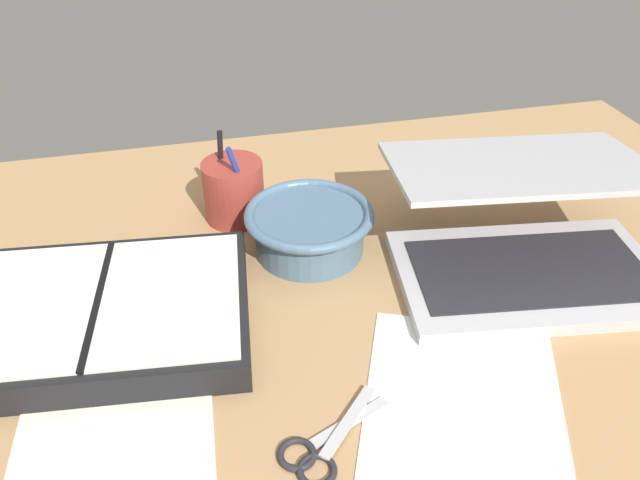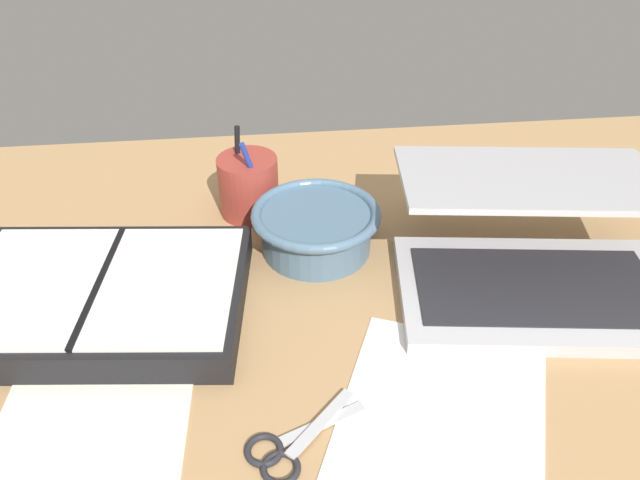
{
  "view_description": "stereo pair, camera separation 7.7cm",
  "coord_description": "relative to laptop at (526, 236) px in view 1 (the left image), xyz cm",
  "views": [
    {
      "loc": [
        -16.43,
        -56.74,
        53.91
      ],
      "look_at": [
        -1.79,
        4.72,
        9.0
      ],
      "focal_mm": 35.0,
      "sensor_mm": 36.0,
      "label": 1
    },
    {
      "loc": [
        -8.81,
        -58.07,
        53.91
      ],
      "look_at": [
        -1.79,
        4.72,
        9.0
      ],
      "focal_mm": 35.0,
      "sensor_mm": 36.0,
      "label": 2
    }
  ],
  "objects": [
    {
      "name": "paper_sheet_beside_planner",
      "position": [
        -52.7,
        -17.44,
        -4.86
      ],
      "size": [
        20.58,
        23.8,
        0.16
      ],
      "primitive_type": "cube",
      "rotation": [
        0.0,
        0.0,
        -0.05
      ],
      "color": "silver",
      "rests_on": "desk_top"
    },
    {
      "name": "scissors",
      "position": [
        -33.41,
        -22.62,
        -4.6
      ],
      "size": [
        12.59,
        10.54,
        0.8
      ],
      "rotation": [
        0.0,
        0.0,
        0.6
      ],
      "color": "#B7B7BC",
      "rests_on": "desk_top"
    },
    {
      "name": "planner",
      "position": [
        -54.24,
        0.66,
        -2.84
      ],
      "size": [
        36.9,
        28.4,
        4.39
      ],
      "rotation": [
        0.0,
        0.0,
        -0.11
      ],
      "color": "black",
      "rests_on": "desk_top"
    },
    {
      "name": "desk_top",
      "position": [
        -25.38,
        -2.11,
        -5.94
      ],
      "size": [
        140.0,
        100.0,
        2.0
      ],
      "primitive_type": "cube",
      "color": "tan",
      "rests_on": "ground"
    },
    {
      "name": "pen_cup",
      "position": [
        -35.86,
        21.12,
        -0.34
      ],
      "size": [
        8.92,
        8.92,
        13.27
      ],
      "color": "#9E382D",
      "rests_on": "desk_top"
    },
    {
      "name": "bowl",
      "position": [
        -26.84,
        10.33,
        -1.25
      ],
      "size": [
        17.74,
        17.74,
        6.61
      ],
      "color": "slate",
      "rests_on": "desk_top"
    },
    {
      "name": "laptop",
      "position": [
        0.0,
        0.0,
        0.0
      ],
      "size": [
        37.83,
        34.42,
        13.94
      ],
      "rotation": [
        0.0,
        0.0,
        -0.13
      ],
      "color": "#B7B7BC",
      "rests_on": "desk_top"
    },
    {
      "name": "paper_sheet_front",
      "position": [
        -17.7,
        -21.54,
        -4.86
      ],
      "size": [
        29.66,
        33.66,
        0.16
      ],
      "primitive_type": "cube",
      "rotation": [
        0.0,
        0.0,
        -0.4
      ],
      "color": "white",
      "rests_on": "desk_top"
    }
  ]
}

